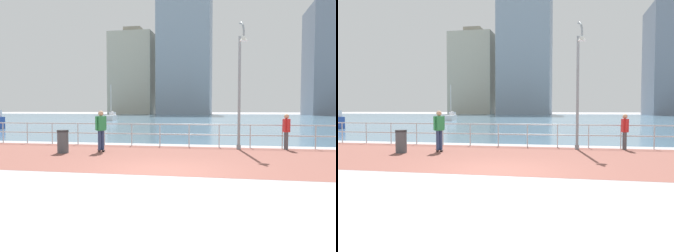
% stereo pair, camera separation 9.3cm
% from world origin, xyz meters
% --- Properties ---
extents(ground, '(220.00, 220.00, 0.00)m').
position_xyz_m(ground, '(0.00, 40.00, 0.00)').
color(ground, '#9E9EA3').
extents(brick_paving, '(28.00, 6.91, 0.01)m').
position_xyz_m(brick_paving, '(0.00, 2.83, 0.00)').
color(brick_paving, brown).
rests_on(brick_paving, ground).
extents(harbor_water, '(180.00, 88.00, 0.00)m').
position_xyz_m(harbor_water, '(0.00, 51.28, 0.00)').
color(harbor_water, slate).
rests_on(harbor_water, ground).
extents(waterfront_railing, '(25.25, 0.06, 1.08)m').
position_xyz_m(waterfront_railing, '(-0.00, 6.28, 0.74)').
color(waterfront_railing, '#B2BCC1').
rests_on(waterfront_railing, ground).
extents(lamppost, '(0.42, 0.80, 5.53)m').
position_xyz_m(lamppost, '(2.32, 5.53, 3.06)').
color(lamppost, gray).
rests_on(lamppost, ground).
extents(skateboarder, '(0.40, 0.52, 1.70)m').
position_xyz_m(skateboarder, '(-3.36, 3.75, 1.02)').
color(skateboarder, black).
rests_on(skateboarder, ground).
extents(bystander, '(0.28, 0.56, 1.56)m').
position_xyz_m(bystander, '(4.31, 5.93, 0.91)').
color(bystander, '#4C4C51').
rests_on(bystander, ground).
extents(trash_bin, '(0.46, 0.46, 0.93)m').
position_xyz_m(trash_bin, '(-4.75, 3.14, 0.47)').
color(trash_bin, '#474C51').
rests_on(trash_bin, ground).
extents(sailboat_yellow, '(1.76, 3.94, 5.33)m').
position_xyz_m(sailboat_yellow, '(-15.46, 37.96, 0.51)').
color(sailboat_yellow, white).
rests_on(sailboat_yellow, ground).
extents(tower_brick, '(15.78, 14.75, 39.41)m').
position_xyz_m(tower_brick, '(-11.69, 93.71, 18.87)').
color(tower_brick, '#8493A3').
rests_on(tower_brick, ground).
extents(tower_glass, '(11.19, 15.85, 31.53)m').
position_xyz_m(tower_glass, '(28.64, 89.56, 14.93)').
color(tower_glass, slate).
rests_on(tower_glass, ground).
extents(tower_steel, '(13.75, 12.01, 27.73)m').
position_xyz_m(tower_steel, '(-28.86, 95.56, 13.03)').
color(tower_steel, '#B2AD99').
rests_on(tower_steel, ground).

